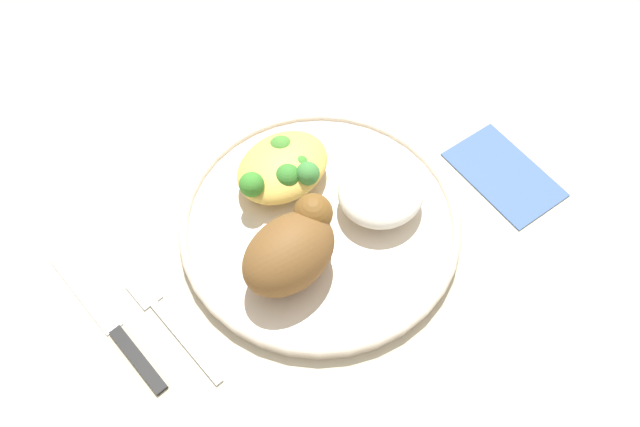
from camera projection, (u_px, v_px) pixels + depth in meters
name	position (u px, v px, depth m)	size (l,w,h in m)	color
ground_plane	(320.00, 228.00, 0.67)	(2.00, 2.00, 0.00)	#BCB196
plate	(320.00, 223.00, 0.66)	(0.29, 0.29, 0.02)	beige
roasted_chicken	(291.00, 249.00, 0.60)	(0.11, 0.07, 0.07)	brown
rice_pile	(381.00, 191.00, 0.65)	(0.09, 0.09, 0.04)	white
mac_cheese_with_broccoli	(283.00, 167.00, 0.66)	(0.11, 0.09, 0.05)	#E6BF54
fork	(170.00, 323.00, 0.61)	(0.02, 0.14, 0.01)	#B2B2B7
knife	(115.00, 330.00, 0.61)	(0.02, 0.19, 0.01)	black
napkin	(504.00, 174.00, 0.71)	(0.08, 0.12, 0.00)	#47669E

